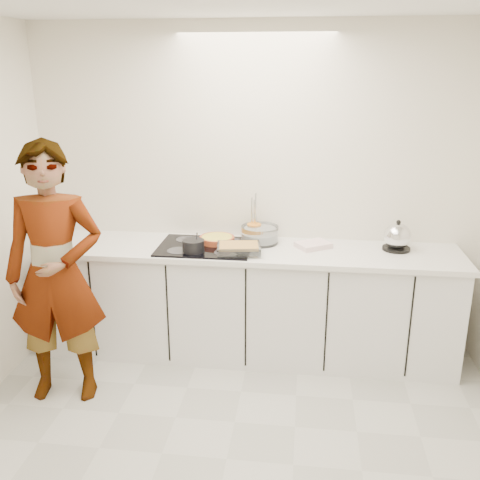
# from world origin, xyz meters

# --- Properties ---
(floor) EXTENTS (3.60, 3.20, 0.00)m
(floor) POSITION_xyz_m (0.00, 0.00, 0.00)
(floor) COLOR beige
(floor) RESTS_ON ground
(wall_back) EXTENTS (3.60, 0.00, 2.60)m
(wall_back) POSITION_xyz_m (0.00, 1.60, 1.30)
(wall_back) COLOR silver
(wall_back) RESTS_ON ground
(wall_front) EXTENTS (3.60, 0.00, 2.60)m
(wall_front) POSITION_xyz_m (0.00, -1.60, 1.30)
(wall_front) COLOR silver
(wall_front) RESTS_ON ground
(base_cabinets) EXTENTS (3.20, 0.58, 0.87)m
(base_cabinets) POSITION_xyz_m (0.00, 1.28, 0.43)
(base_cabinets) COLOR white
(base_cabinets) RESTS_ON floor
(countertop) EXTENTS (3.24, 0.64, 0.04)m
(countertop) POSITION_xyz_m (0.00, 1.28, 0.89)
(countertop) COLOR white
(countertop) RESTS_ON base_cabinets
(hob) EXTENTS (0.72, 0.54, 0.01)m
(hob) POSITION_xyz_m (-0.35, 1.26, 0.92)
(hob) COLOR black
(hob) RESTS_ON countertop
(tart_dish) EXTENTS (0.35, 0.35, 0.05)m
(tart_dish) POSITION_xyz_m (-0.27, 1.36, 0.95)
(tart_dish) COLOR #AB4524
(tart_dish) RESTS_ON hob
(saucepan) EXTENTS (0.20, 0.20, 0.16)m
(saucepan) POSITION_xyz_m (-0.41, 1.11, 0.97)
(saucepan) COLOR black
(saucepan) RESTS_ON hob
(baking_dish) EXTENTS (0.35, 0.28, 0.06)m
(baking_dish) POSITION_xyz_m (-0.07, 1.14, 0.96)
(baking_dish) COLOR silver
(baking_dish) RESTS_ON hob
(mixing_bowl) EXTENTS (0.39, 0.39, 0.14)m
(mixing_bowl) POSITION_xyz_m (0.06, 1.43, 0.97)
(mixing_bowl) COLOR silver
(mixing_bowl) RESTS_ON countertop
(tea_towel) EXTENTS (0.31, 0.29, 0.04)m
(tea_towel) POSITION_xyz_m (0.49, 1.36, 0.93)
(tea_towel) COLOR white
(tea_towel) RESTS_ON countertop
(kettle) EXTENTS (0.22, 0.22, 0.24)m
(kettle) POSITION_xyz_m (1.12, 1.38, 1.01)
(kettle) COLOR black
(kettle) RESTS_ON countertop
(utensil_crock) EXTENTS (0.15, 0.15, 0.14)m
(utensil_crock) POSITION_xyz_m (0.01, 1.47, 0.98)
(utensil_crock) COLOR orange
(utensil_crock) RESTS_ON countertop
(cook) EXTENTS (0.72, 0.53, 1.82)m
(cook) POSITION_xyz_m (-1.25, 0.56, 0.91)
(cook) COLOR white
(cook) RESTS_ON floor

